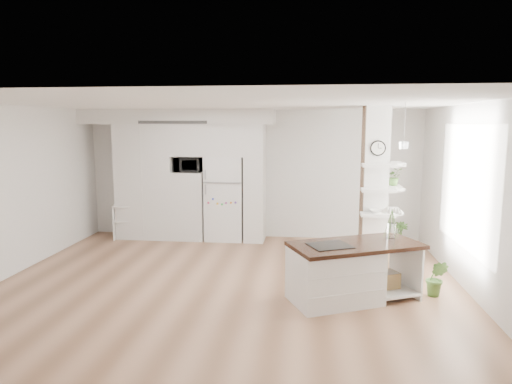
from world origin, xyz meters
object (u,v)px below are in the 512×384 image
refrigerator (225,198)px  floor_plant_a (436,278)px  kitchen_island (342,271)px  bookshelf (130,224)px

refrigerator → floor_plant_a: (3.52, -2.86, -0.61)m
refrigerator → floor_plant_a: 4.58m
kitchen_island → floor_plant_a: size_ratio=3.68×
bookshelf → floor_plant_a: bookshelf is taller
refrigerator → kitchen_island: bearing=-55.3°
kitchen_island → bookshelf: kitchen_island is taller
floor_plant_a → bookshelf: bearing=154.2°
refrigerator → kitchen_island: refrigerator is taller
refrigerator → floor_plant_a: size_ratio=3.30×
bookshelf → floor_plant_a: (5.55, -2.68, -0.05)m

